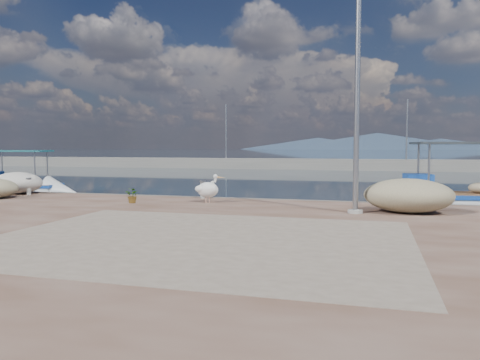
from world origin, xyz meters
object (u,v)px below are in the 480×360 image
Objects in this scene: boat_left at (18,191)px; pelican at (208,189)px; lamp_post at (357,103)px; boat_right at (458,203)px; bollard_near at (203,189)px.

boat_left is 13.08m from pelican.
pelican is at bearing 166.00° from lamp_post.
boat_left is at bearing 171.34° from boat_right.
boat_left is 8.59× the size of bollard_near.
pelican is at bearing -33.93° from boat_left.
lamp_post reaches higher than pelican.
bollard_near is at bearing 93.26° from pelican.
lamp_post is 7.04m from bollard_near.
boat_left reaches higher than bollard_near.
bollard_near is (11.54, -3.27, 0.66)m from boat_left.
lamp_post is at bearing -32.06° from boat_left.
pelican is 1.47m from bollard_near.
boat_right reaches higher than pelican.
boat_right is 10.23m from bollard_near.
boat_right reaches higher than bollard_near.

